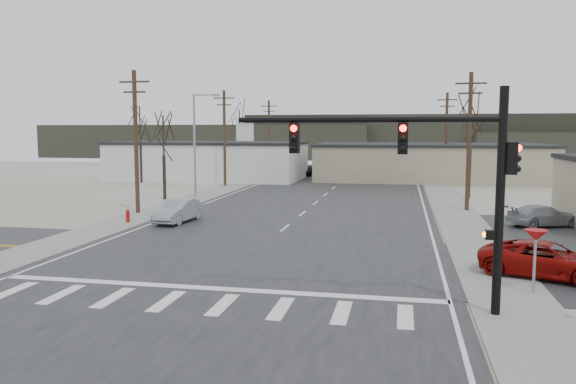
# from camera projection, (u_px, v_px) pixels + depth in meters

# --- Properties ---
(ground) EXTENTS (140.00, 140.00, 0.00)m
(ground) POSITION_uv_depth(u_px,v_px,m) (249.00, 258.00, 25.79)
(ground) COLOR #BCBBB7
(ground) RESTS_ON ground
(main_road) EXTENTS (18.00, 110.00, 0.05)m
(main_road) POSITION_uv_depth(u_px,v_px,m) (305.00, 212.00, 40.40)
(main_road) COLOR black
(main_road) RESTS_ON ground
(cross_road) EXTENTS (90.00, 10.00, 0.04)m
(cross_road) POSITION_uv_depth(u_px,v_px,m) (249.00, 258.00, 25.79)
(cross_road) COLOR black
(cross_road) RESTS_ON ground
(sidewalk_left) EXTENTS (3.00, 90.00, 0.06)m
(sidewalk_left) POSITION_uv_depth(u_px,v_px,m) (191.00, 200.00, 47.37)
(sidewalk_left) COLOR gray
(sidewalk_left) RESTS_ON ground
(sidewalk_right) EXTENTS (3.00, 90.00, 0.06)m
(sidewalk_right) POSITION_uv_depth(u_px,v_px,m) (452.00, 206.00, 43.17)
(sidewalk_right) COLOR gray
(sidewalk_right) RESTS_ON ground
(traffic_signal_mast) EXTENTS (8.95, 0.43, 7.20)m
(traffic_signal_mast) POSITION_uv_depth(u_px,v_px,m) (438.00, 168.00, 17.67)
(traffic_signal_mast) COLOR black
(traffic_signal_mast) RESTS_ON ground
(fire_hydrant) EXTENTS (0.24, 0.24, 0.87)m
(fire_hydrant) POSITION_uv_depth(u_px,v_px,m) (128.00, 216.00, 35.56)
(fire_hydrant) COLOR #A50C0C
(fire_hydrant) RESTS_ON ground
(yield_sign) EXTENTS (0.80, 0.80, 2.35)m
(yield_sign) POSITION_uv_depth(u_px,v_px,m) (536.00, 238.00, 19.88)
(yield_sign) COLOR gray
(yield_sign) RESTS_ON ground
(building_left_far) EXTENTS (22.30, 12.30, 4.50)m
(building_left_far) POSITION_uv_depth(u_px,v_px,m) (210.00, 160.00, 67.68)
(building_left_far) COLOR silver
(building_left_far) RESTS_ON ground
(building_right_far) EXTENTS (26.30, 14.30, 4.30)m
(building_right_far) POSITION_uv_depth(u_px,v_px,m) (430.00, 162.00, 66.43)
(building_right_far) COLOR tan
(building_right_far) RESTS_ON ground
(upole_left_b) EXTENTS (2.20, 0.30, 10.00)m
(upole_left_b) POSITION_uv_depth(u_px,v_px,m) (136.00, 139.00, 39.19)
(upole_left_b) COLOR #452B20
(upole_left_b) RESTS_ON ground
(upole_left_c) EXTENTS (2.20, 0.30, 10.00)m
(upole_left_c) POSITION_uv_depth(u_px,v_px,m) (225.00, 136.00, 58.67)
(upole_left_c) COLOR #452B20
(upole_left_c) RESTS_ON ground
(upole_left_d) EXTENTS (2.20, 0.30, 10.00)m
(upole_left_d) POSITION_uv_depth(u_px,v_px,m) (269.00, 135.00, 78.15)
(upole_left_d) COLOR #452B20
(upole_left_d) RESTS_ON ground
(upole_right_a) EXTENTS (2.20, 0.30, 10.00)m
(upole_right_a) POSITION_uv_depth(u_px,v_px,m) (469.00, 139.00, 40.47)
(upole_right_a) COLOR #452B20
(upole_right_a) RESTS_ON ground
(upole_right_b) EXTENTS (2.20, 0.30, 10.00)m
(upole_right_b) POSITION_uv_depth(u_px,v_px,m) (446.00, 136.00, 61.90)
(upole_right_b) COLOR #452B20
(upole_right_b) RESTS_ON ground
(streetlight_main) EXTENTS (2.40, 0.25, 9.00)m
(streetlight_main) POSITION_uv_depth(u_px,v_px,m) (197.00, 139.00, 48.81)
(streetlight_main) COLOR gray
(streetlight_main) RESTS_ON ground
(tree_left_near) EXTENTS (3.30, 3.30, 7.35)m
(tree_left_near) POSITION_uv_depth(u_px,v_px,m) (163.00, 138.00, 47.28)
(tree_left_near) COLOR #30241D
(tree_left_near) RESTS_ON ground
(tree_right_mid) EXTENTS (3.74, 3.74, 8.33)m
(tree_right_mid) POSITION_uv_depth(u_px,v_px,m) (471.00, 130.00, 47.99)
(tree_right_mid) COLOR #30241D
(tree_right_mid) RESTS_ON ground
(tree_left_far) EXTENTS (3.96, 3.96, 8.82)m
(tree_left_far) POSITION_uv_depth(u_px,v_px,m) (239.00, 127.00, 72.69)
(tree_left_far) COLOR #30241D
(tree_left_far) RESTS_ON ground
(tree_right_far) EXTENTS (3.52, 3.52, 7.84)m
(tree_right_far) POSITION_uv_depth(u_px,v_px,m) (467.00, 133.00, 72.85)
(tree_right_far) COLOR #30241D
(tree_right_far) RESTS_ON ground
(tree_left_mid) EXTENTS (3.96, 3.96, 8.82)m
(tree_left_mid) POSITION_uv_depth(u_px,v_px,m) (140.00, 127.00, 62.59)
(tree_left_mid) COLOR #30241D
(tree_left_mid) RESTS_ON ground
(hill_left) EXTENTS (70.00, 18.00, 7.00)m
(hill_left) POSITION_uv_depth(u_px,v_px,m) (207.00, 141.00, 121.97)
(hill_left) COLOR #333026
(hill_left) RESTS_ON ground
(hill_center) EXTENTS (80.00, 18.00, 9.00)m
(hill_center) POSITION_uv_depth(u_px,v_px,m) (443.00, 137.00, 115.82)
(hill_center) COLOR #333026
(hill_center) RESTS_ON ground
(sedan_crossing) EXTENTS (1.94, 4.51, 1.44)m
(sedan_crossing) POSITION_uv_depth(u_px,v_px,m) (178.00, 211.00, 35.63)
(sedan_crossing) COLOR gray
(sedan_crossing) RESTS_ON main_road
(car_far_a) EXTENTS (2.49, 4.95, 1.38)m
(car_far_a) POSITION_uv_depth(u_px,v_px,m) (336.00, 175.00, 64.74)
(car_far_a) COLOR black
(car_far_a) RESTS_ON main_road
(car_far_b) EXTENTS (3.03, 4.30, 1.36)m
(car_far_b) POSITION_uv_depth(u_px,v_px,m) (309.00, 170.00, 72.09)
(car_far_b) COLOR black
(car_far_b) RESTS_ON main_road
(car_parked_red) EXTENTS (5.59, 4.08, 1.41)m
(car_parked_red) POSITION_uv_depth(u_px,v_px,m) (547.00, 260.00, 22.25)
(car_parked_red) COLOR maroon
(car_parked_red) RESTS_ON parking_lot
(car_parked_silver) EXTENTS (4.77, 3.36, 1.28)m
(car_parked_silver) POSITION_uv_depth(u_px,v_px,m) (544.00, 216.00, 34.14)
(car_parked_silver) COLOR gray
(car_parked_silver) RESTS_ON parking_lot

